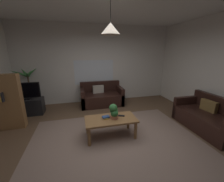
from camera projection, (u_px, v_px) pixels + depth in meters
floor at (115, 139)px, 3.15m from camera, size 5.70×5.36×0.02m
rug at (118, 144)px, 2.96m from camera, size 3.70×2.95×0.01m
wall_back at (97, 65)px, 5.29m from camera, size 5.82×0.06×2.86m
window_pane at (94, 72)px, 5.31m from camera, size 1.47×0.01×0.90m
couch_under_window at (102, 97)px, 5.15m from camera, size 1.50×0.82×0.82m
couch_right_side at (208, 119)px, 3.51m from camera, size 0.82×1.54×0.82m
coffee_table at (111, 121)px, 3.17m from camera, size 1.15×0.58×0.45m
book_on_table_0 at (106, 118)px, 3.14m from camera, size 0.11×0.12×0.02m
book_on_table_1 at (106, 117)px, 3.14m from camera, size 0.17×0.13×0.03m
remote_on_table_0 at (121, 116)px, 3.26m from camera, size 0.17×0.10×0.02m
potted_plant_on_table at (114, 111)px, 3.10m from camera, size 0.21×0.22×0.35m
tv_stand at (28, 107)px, 4.35m from camera, size 0.90×0.44×0.50m
tv at (25, 91)px, 4.19m from camera, size 0.84×0.16×0.52m
potted_palm_corner at (30, 91)px, 4.74m from camera, size 0.77×0.81×1.43m
bookshelf_corner at (6, 102)px, 3.43m from camera, size 0.70×0.31×1.40m
pendant_lamp at (111, 29)px, 2.64m from camera, size 0.38×0.38×0.64m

